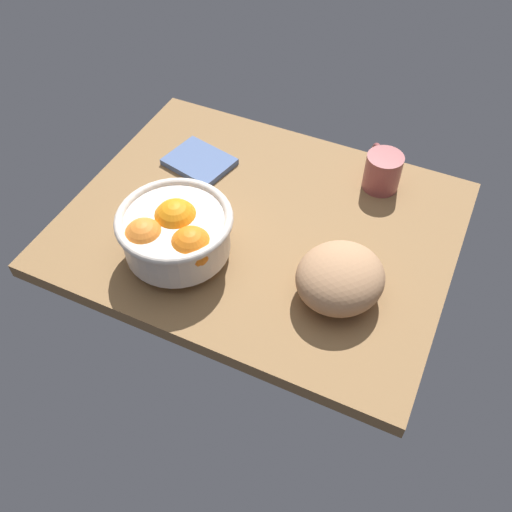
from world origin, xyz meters
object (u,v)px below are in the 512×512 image
napkin_folded (199,162)px  mug (382,170)px  fruit_bowl (175,233)px  bread_loaf (340,278)px

napkin_folded → mug: (37.20, 10.02, 3.23)cm
fruit_bowl → mug: size_ratio=1.96×
bread_loaf → napkin_folded: (-38.91, 20.74, -4.00)cm
bread_loaf → mug: bread_loaf is taller
bread_loaf → fruit_bowl: bearing=-171.9°
fruit_bowl → bread_loaf: fruit_bowl is taller
napkin_folded → bread_loaf: bearing=-28.1°
fruit_bowl → napkin_folded: 27.28cm
bread_loaf → napkin_folded: bearing=151.9°
bread_loaf → mug: 30.81cm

